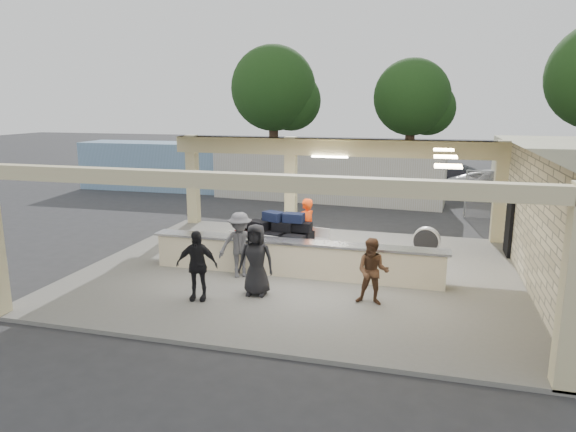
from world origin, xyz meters
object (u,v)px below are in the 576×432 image
(drum_fan, at_px, (426,241))
(baggage_handler, at_px, (306,229))
(passenger_a, at_px, (373,272))
(container_white, at_px, (326,176))
(car_dark, at_px, (461,180))
(baggage_counter, at_px, (294,258))
(container_blue, at_px, (170,166))
(car_white_a, at_px, (507,186))
(passenger_d, at_px, (256,260))
(luggage_cart, at_px, (278,235))
(passenger_b, at_px, (197,265))
(passenger_c, at_px, (240,245))

(drum_fan, bearing_deg, baggage_handler, -154.92)
(drum_fan, xyz_separation_m, passenger_a, (-1.19, -4.30, 0.30))
(container_white, bearing_deg, car_dark, 32.36)
(baggage_handler, bearing_deg, container_white, -143.10)
(baggage_counter, height_order, container_blue, container_blue)
(car_white_a, height_order, container_blue, container_blue)
(passenger_d, distance_m, container_blue, 17.56)
(car_dark, bearing_deg, luggage_cart, 178.34)
(luggage_cart, xyz_separation_m, baggage_handler, (0.76, 0.43, 0.13))
(passenger_b, bearing_deg, baggage_counter, 42.62)
(passenger_b, bearing_deg, passenger_c, 67.60)
(passenger_c, distance_m, car_white_a, 16.73)
(passenger_d, bearing_deg, passenger_a, -0.26)
(container_white, bearing_deg, car_white_a, 17.86)
(baggage_counter, distance_m, car_dark, 16.11)
(passenger_a, bearing_deg, car_white_a, 74.09)
(passenger_a, height_order, passenger_d, passenger_d)
(drum_fan, relative_size, baggage_handler, 0.50)
(passenger_a, xyz_separation_m, car_dark, (2.84, 16.80, -0.14))
(passenger_c, distance_m, car_dark, 17.07)
(luggage_cart, bearing_deg, passenger_d, -72.58)
(passenger_a, bearing_deg, passenger_b, -166.93)
(baggage_counter, relative_size, luggage_cart, 2.90)
(drum_fan, relative_size, container_white, 0.08)
(passenger_b, relative_size, passenger_c, 0.95)
(passenger_b, distance_m, car_white_a, 18.53)
(passenger_c, height_order, container_blue, container_blue)
(passenger_b, height_order, car_dark, passenger_b)
(baggage_counter, bearing_deg, passenger_b, -127.57)
(baggage_handler, relative_size, passenger_b, 1.09)
(baggage_handler, height_order, passenger_c, baggage_handler)
(drum_fan, relative_size, passenger_b, 0.54)
(baggage_handler, distance_m, passenger_d, 3.26)
(drum_fan, bearing_deg, passenger_c, -139.85)
(car_white_a, bearing_deg, passenger_d, 176.29)
(passenger_a, xyz_separation_m, passenger_c, (-3.68, 1.03, 0.10))
(luggage_cart, bearing_deg, container_blue, 141.66)
(drum_fan, xyz_separation_m, passenger_b, (-5.28, -5.12, 0.36))
(baggage_counter, bearing_deg, car_dark, 71.42)
(passenger_a, distance_m, container_white, 13.84)
(passenger_b, bearing_deg, luggage_cart, 64.28)
(baggage_counter, xyz_separation_m, passenger_b, (-1.80, -2.34, 0.37))
(luggage_cart, relative_size, passenger_b, 1.65)
(baggage_counter, bearing_deg, passenger_a, -33.67)
(passenger_d, bearing_deg, car_dark, 68.59)
(luggage_cart, height_order, drum_fan, luggage_cart)
(baggage_counter, height_order, passenger_d, passenger_d)
(passenger_a, relative_size, container_blue, 0.16)
(passenger_b, xyz_separation_m, car_white_a, (9.01, 16.19, -0.19))
(container_white, bearing_deg, passenger_d, -81.66)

